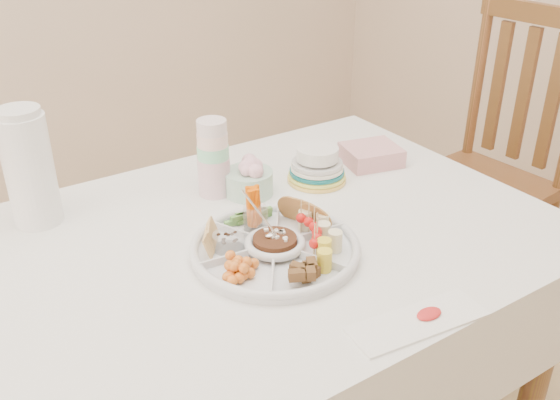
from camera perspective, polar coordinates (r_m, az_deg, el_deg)
dining_table at (r=1.71m, az=-3.04°, el=-14.54°), size 1.52×1.02×0.76m
chair at (r=2.34m, az=17.76°, el=2.42°), size 0.52×0.52×1.15m
party_tray at (r=1.41m, az=-0.47°, el=-4.23°), size 0.42×0.42×0.04m
bean_dip at (r=1.41m, az=-0.47°, el=-3.97°), size 0.11×0.11×0.04m
tortillas at (r=1.50m, az=2.22°, el=-1.29°), size 0.12×0.12×0.07m
carrot_cucumber at (r=1.49m, az=-2.76°, el=-0.52°), size 0.13×0.13×0.11m
pita_raisins at (r=1.41m, az=-5.76°, el=-3.36°), size 0.11×0.11×0.05m
cherries at (r=1.32m, az=-3.55°, el=-6.28°), size 0.11×0.11×0.04m
granola_chunks at (r=1.31m, az=2.16°, el=-6.41°), size 0.10×0.10×0.04m
banana_tomato at (r=1.39m, az=4.88°, el=-3.06°), size 0.12×0.12×0.09m
cup_stack at (r=1.65m, az=-6.15°, el=4.33°), size 0.11×0.11×0.24m
thermos at (r=1.60m, az=-22.00°, el=2.88°), size 0.14×0.14×0.30m
flower_bowl at (r=1.67m, az=-2.89°, el=2.11°), size 0.16×0.16×0.10m
napkin_stack at (r=1.87m, az=8.33°, el=4.10°), size 0.19×0.17×0.05m
plate_stack at (r=1.74m, az=3.41°, el=3.34°), size 0.21×0.21×0.11m
placemat at (r=1.25m, az=12.47°, el=-10.81°), size 0.29×0.13×0.01m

